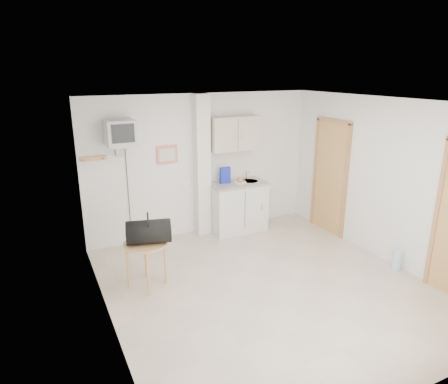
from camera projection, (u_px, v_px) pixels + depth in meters
name	position (u px, v px, depth m)	size (l,w,h in m)	color
ground	(267.00, 286.00, 5.55)	(4.50, 4.50, 0.00)	#BAA893
room_envelope	(282.00, 175.00, 5.28)	(4.24, 4.54, 2.55)	white
kitchenette	(237.00, 188.00, 7.28)	(1.03, 0.58, 2.10)	silver
crt_television	(120.00, 134.00, 6.11)	(0.44, 0.45, 2.15)	slate
round_table	(146.00, 249.00, 5.40)	(0.59, 0.59, 0.65)	tan
duffel_bag	(149.00, 232.00, 5.31)	(0.65, 0.46, 0.44)	black
water_bottle	(397.00, 260.00, 5.94)	(0.12, 0.12, 0.35)	#AED5EB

